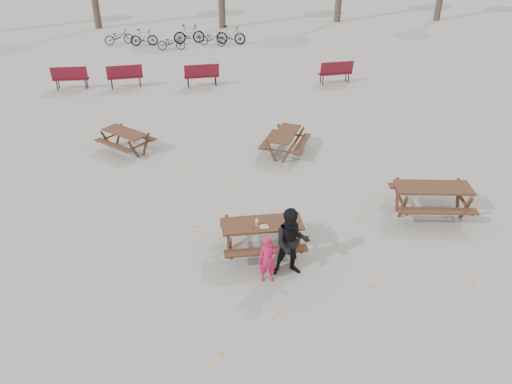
{
  "coord_description": "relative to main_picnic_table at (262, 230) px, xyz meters",
  "views": [
    {
      "loc": [
        -1.39,
        -9.13,
        6.85
      ],
      "look_at": [
        0.0,
        1.0,
        1.0
      ],
      "focal_mm": 35.0,
      "sensor_mm": 36.0,
      "label": 1
    }
  ],
  "objects": [
    {
      "name": "child",
      "position": [
        -0.03,
        -1.02,
        -0.05
      ],
      "size": [
        0.4,
        0.28,
        1.07
      ],
      "primitive_type": "imported",
      "rotation": [
        0.0,
        0.0,
        -0.06
      ],
      "color": "#C2184E",
      "rests_on": "ground"
    },
    {
      "name": "main_picnic_table",
      "position": [
        0.0,
        0.0,
        0.0
      ],
      "size": [
        1.8,
        1.45,
        0.78
      ],
      "color": "#3C2215",
      "rests_on": "ground"
    },
    {
      "name": "fallen_leaves",
      "position": [
        0.5,
        2.5,
        -0.58
      ],
      "size": [
        11.0,
        11.0,
        0.01
      ],
      "primitive_type": null,
      "color": "orange",
      "rests_on": "ground"
    },
    {
      "name": "picnic_table_north",
      "position": [
        -3.53,
        5.97,
        -0.25
      ],
      "size": [
        1.99,
        1.98,
        0.67
      ],
      "primitive_type": null,
      "rotation": [
        0.0,
        0.0,
        -0.77
      ],
      "color": "#3C2215",
      "rests_on": "ground"
    },
    {
      "name": "ground",
      "position": [
        0.0,
        0.0,
        -0.59
      ],
      "size": [
        80.0,
        80.0,
        0.0
      ],
      "primitive_type": "plane",
      "color": "gray",
      "rests_on": "ground"
    },
    {
      "name": "bicycle_row",
      "position": [
        -1.73,
        20.05,
        -0.12
      ],
      "size": [
        8.1,
        2.6,
        1.07
      ],
      "color": "black",
      "rests_on": "ground"
    },
    {
      "name": "picnic_table_east",
      "position": [
        4.48,
        1.01,
        -0.18
      ],
      "size": [
        2.09,
        1.79,
        0.8
      ],
      "primitive_type": null,
      "rotation": [
        0.0,
        0.0,
        -0.16
      ],
      "color": "#3C2215",
      "rests_on": "ground"
    },
    {
      "name": "soda_bottle",
      "position": [
        -0.13,
        -0.08,
        0.26
      ],
      "size": [
        0.07,
        0.07,
        0.17
      ],
      "color": "silver",
      "rests_on": "main_picnic_table"
    },
    {
      "name": "park_bench_row",
      "position": [
        -1.58,
        12.44,
        -0.07
      ],
      "size": [
        13.04,
        1.32,
        1.03
      ],
      "color": "maroon",
      "rests_on": "ground"
    },
    {
      "name": "bread_roll",
      "position": [
        0.02,
        -0.18,
        0.25
      ],
      "size": [
        0.14,
        0.06,
        0.05
      ],
      "primitive_type": "ellipsoid",
      "color": "tan",
      "rests_on": "food_tray"
    },
    {
      "name": "adult",
      "position": [
        0.49,
        -0.84,
        0.2
      ],
      "size": [
        0.8,
        0.64,
        1.58
      ],
      "primitive_type": "imported",
      "rotation": [
        0.0,
        0.0,
        -0.05
      ],
      "color": "black",
      "rests_on": "ground"
    },
    {
      "name": "picnic_table_far",
      "position": [
        1.5,
        5.11,
        -0.24
      ],
      "size": [
        1.88,
        2.02,
        0.7
      ],
      "primitive_type": null,
      "rotation": [
        0.0,
        0.0,
        1.12
      ],
      "color": "#3C2215",
      "rests_on": "ground"
    },
    {
      "name": "food_tray",
      "position": [
        0.02,
        -0.18,
        0.21
      ],
      "size": [
        0.18,
        0.11,
        0.03
      ],
      "primitive_type": "cube",
      "color": "white",
      "rests_on": "main_picnic_table"
    }
  ]
}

